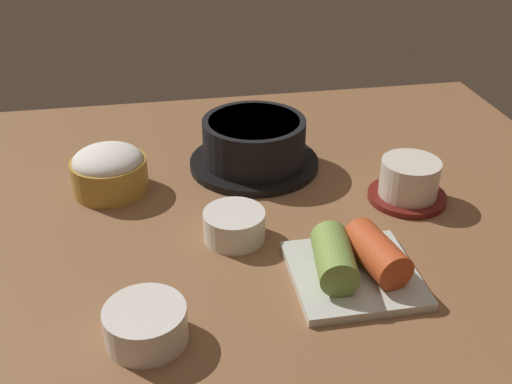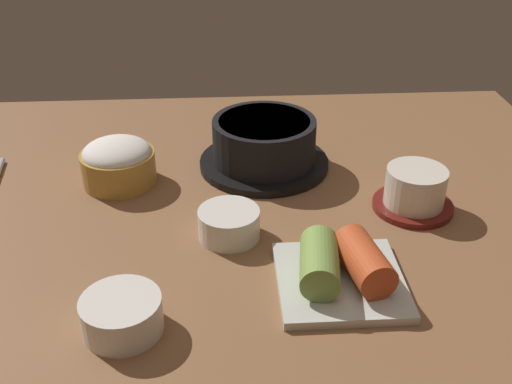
{
  "view_description": "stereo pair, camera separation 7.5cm",
  "coord_description": "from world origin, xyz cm",
  "px_view_note": "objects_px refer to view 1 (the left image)",
  "views": [
    {
      "loc": [
        -9.62,
        -66.91,
        43.9
      ],
      "look_at": [
        2.0,
        -2.0,
        5.0
      ],
      "focal_mm": 42.58,
      "sensor_mm": 36.0,
      "label": 1
    },
    {
      "loc": [
        -2.12,
        -67.81,
        43.9
      ],
      "look_at": [
        2.0,
        -2.0,
        5.0
      ],
      "focal_mm": 42.58,
      "sensor_mm": 36.0,
      "label": 2
    }
  ],
  "objects_px": {
    "side_bowl_near": "(146,323)",
    "stone_pot": "(254,144)",
    "rice_bowl": "(109,169)",
    "kimchi_plate": "(355,263)",
    "tea_cup_with_saucer": "(409,181)",
    "banchan_cup_center": "(234,224)"
  },
  "relations": [
    {
      "from": "stone_pot",
      "to": "kimchi_plate",
      "type": "relative_size",
      "value": 1.39
    },
    {
      "from": "tea_cup_with_saucer",
      "to": "kimchi_plate",
      "type": "xyz_separation_m",
      "value": [
        -0.12,
        -0.15,
        -0.01
      ]
    },
    {
      "from": "side_bowl_near",
      "to": "stone_pot",
      "type": "bearing_deg",
      "value": 63.82
    },
    {
      "from": "tea_cup_with_saucer",
      "to": "kimchi_plate",
      "type": "height_order",
      "value": "tea_cup_with_saucer"
    },
    {
      "from": "tea_cup_with_saucer",
      "to": "side_bowl_near",
      "type": "height_order",
      "value": "tea_cup_with_saucer"
    },
    {
      "from": "tea_cup_with_saucer",
      "to": "kimchi_plate",
      "type": "distance_m",
      "value": 0.19
    },
    {
      "from": "stone_pot",
      "to": "banchan_cup_center",
      "type": "distance_m",
      "value": 0.19
    },
    {
      "from": "rice_bowl",
      "to": "kimchi_plate",
      "type": "bearing_deg",
      "value": -42.31
    },
    {
      "from": "tea_cup_with_saucer",
      "to": "side_bowl_near",
      "type": "distance_m",
      "value": 0.4
    },
    {
      "from": "kimchi_plate",
      "to": "side_bowl_near",
      "type": "xyz_separation_m",
      "value": [
        -0.22,
        -0.05,
        -0.0
      ]
    },
    {
      "from": "stone_pot",
      "to": "kimchi_plate",
      "type": "bearing_deg",
      "value": -77.43
    },
    {
      "from": "stone_pot",
      "to": "rice_bowl",
      "type": "bearing_deg",
      "value": -170.34
    },
    {
      "from": "tea_cup_with_saucer",
      "to": "banchan_cup_center",
      "type": "relative_size",
      "value": 1.39
    },
    {
      "from": "tea_cup_with_saucer",
      "to": "banchan_cup_center",
      "type": "distance_m",
      "value": 0.24
    },
    {
      "from": "rice_bowl",
      "to": "kimchi_plate",
      "type": "xyz_separation_m",
      "value": [
        0.27,
        -0.24,
        -0.01
      ]
    },
    {
      "from": "rice_bowl",
      "to": "tea_cup_with_saucer",
      "type": "xyz_separation_m",
      "value": [
        0.39,
        -0.09,
        -0.0
      ]
    },
    {
      "from": "stone_pot",
      "to": "rice_bowl",
      "type": "distance_m",
      "value": 0.21
    },
    {
      "from": "stone_pot",
      "to": "side_bowl_near",
      "type": "relative_size",
      "value": 2.36
    },
    {
      "from": "stone_pot",
      "to": "side_bowl_near",
      "type": "height_order",
      "value": "stone_pot"
    },
    {
      "from": "rice_bowl",
      "to": "side_bowl_near",
      "type": "bearing_deg",
      "value": -82.05
    },
    {
      "from": "banchan_cup_center",
      "to": "stone_pot",
      "type": "bearing_deg",
      "value": 72.7
    },
    {
      "from": "kimchi_plate",
      "to": "stone_pot",
      "type": "bearing_deg",
      "value": 102.57
    }
  ]
}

